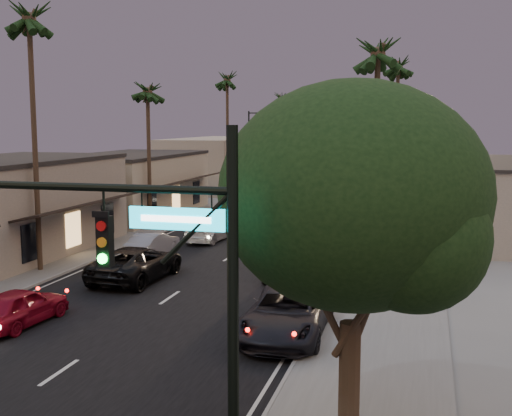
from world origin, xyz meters
The scene contains 29 objects.
ground centered at (0.00, 40.00, 0.00)m, with size 200.00×200.00×0.00m, color slate.
road centered at (0.00, 45.00, 0.00)m, with size 14.00×120.00×0.02m, color black.
sidewalk_left centered at (-9.50, 52.00, 0.06)m, with size 5.00×92.00×0.12m, color slate.
sidewalk_right centered at (9.50, 52.00, 0.06)m, with size 5.00×92.00×0.12m, color slate.
storefront_mid centered at (-13.00, 26.00, 2.75)m, with size 8.00×14.00×5.50m, color gray.
storefront_far centered at (-13.00, 42.00, 2.50)m, with size 8.00×16.00×5.00m, color tan.
storefront_dist centered at (-13.00, 65.00, 3.00)m, with size 8.00×20.00×6.00m, color gray.
building_right centered at (14.00, 40.00, 2.50)m, with size 8.00×18.00×5.00m, color gray.
traffic_signal centered at (5.69, 4.00, 5.08)m, with size 8.51×0.22×7.80m.
corner_tree centered at (9.48, 7.45, 5.98)m, with size 6.20×6.20×8.80m.
arch centered at (0.00, 70.00, 5.53)m, with size 15.20×0.40×7.27m.
streetlight_right centered at (6.92, 45.00, 5.33)m, with size 2.13×0.30×9.00m.
streetlight_left centered at (-6.92, 58.00, 5.33)m, with size 2.13×0.30×9.00m.
palm_lb centered at (-8.60, 22.00, 13.39)m, with size 3.20×3.20×15.20m.
palm_lc centered at (-8.60, 36.00, 10.47)m, with size 3.20×3.20×12.20m.
palm_ld centered at (-8.60, 55.00, 12.42)m, with size 3.20×3.20×14.20m.
palm_ra centered at (8.60, 24.00, 11.44)m, with size 3.20×3.20×13.20m.
palm_rb centered at (8.60, 44.00, 12.42)m, with size 3.20×3.20×14.20m.
palm_rc centered at (8.60, 64.00, 10.47)m, with size 3.20×3.20×12.20m.
palm_far centered at (-8.30, 78.00, 11.44)m, with size 3.20×3.20×13.20m.
oncoming_red centered at (-4.09, 13.83, 0.75)m, with size 1.78×4.42×1.51m, color maroon.
oncoming_pickup centered at (-2.87, 21.68, 0.85)m, with size 2.82×6.12×1.70m, color black.
oncoming_silver centered at (-4.46, 27.18, 0.72)m, with size 1.53×4.39×1.45m, color gray.
oncoming_white centered at (-2.86, 32.68, 0.71)m, with size 1.99×4.88×1.42m, color silver.
oncoming_dgrey centered at (-2.30, 44.03, 0.79)m, with size 1.86×4.62×1.57m, color black.
oncoming_grey_far centered at (-4.05, 49.53, 0.86)m, with size 1.81×5.19×1.71m, color #55545A.
curbside_near centered at (6.20, 15.35, 0.86)m, with size 2.87×6.22×1.73m, color black.
curbside_black centered at (4.43, 24.12, 0.67)m, with size 1.89×4.65×1.35m, color black.
curbside_grey centered at (5.80, 31.69, 0.76)m, with size 1.80×4.47×1.52m, color #55555A.
Camera 1 is at (11.01, -7.09, 7.85)m, focal length 45.00 mm.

